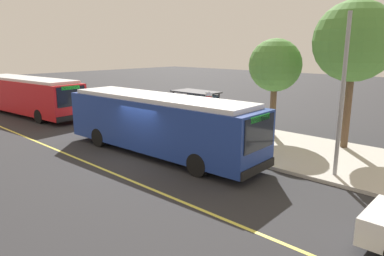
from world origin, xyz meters
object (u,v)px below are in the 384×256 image
route_sign_post (209,110)px  pedestrian_commuter (228,124)px  transit_bus_main (158,122)px  transit_bus_second (27,95)px  waiting_bench (196,122)px

route_sign_post → pedestrian_commuter: route_sign_post is taller
transit_bus_main → route_sign_post: 2.96m
transit_bus_main → route_sign_post: size_ratio=4.11×
transit_bus_second → waiting_bench: (13.41, 4.92, -0.99)m
transit_bus_second → pedestrian_commuter: transit_bus_second is taller
transit_bus_main → pedestrian_commuter: size_ratio=6.81×
transit_bus_main → waiting_bench: (-1.92, 4.83, -0.98)m
transit_bus_main → waiting_bench: bearing=111.7°
transit_bus_main → waiting_bench: transit_bus_main is taller
pedestrian_commuter → route_sign_post: bearing=-116.5°
transit_bus_second → transit_bus_main: bearing=0.4°
transit_bus_second → waiting_bench: bearing=20.2°
transit_bus_main → pedestrian_commuter: transit_bus_main is taller
pedestrian_commuter → transit_bus_second: bearing=-166.8°
transit_bus_second → waiting_bench: size_ratio=7.62×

